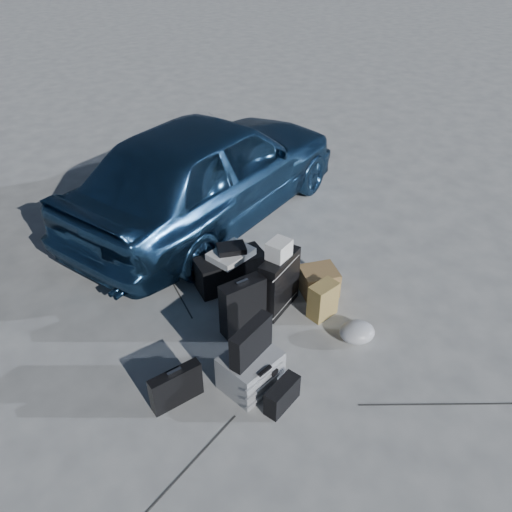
% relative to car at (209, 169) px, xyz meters
% --- Properties ---
extents(ground, '(60.00, 60.00, 0.00)m').
position_rel_car_xyz_m(ground, '(-0.87, -2.63, -0.71)').
color(ground, '#B7B7B2').
rests_on(ground, ground).
extents(car, '(4.49, 2.97, 1.42)m').
position_rel_car_xyz_m(car, '(0.00, 0.00, 0.00)').
color(car, navy).
rests_on(car, ground).
extents(pelican_case, '(0.54, 0.47, 0.34)m').
position_rel_car_xyz_m(pelican_case, '(-1.23, -2.65, -0.54)').
color(pelican_case, '#95979A').
rests_on(pelican_case, ground).
extents(laptop_bag, '(0.46, 0.24, 0.33)m').
position_rel_car_xyz_m(laptop_bag, '(-1.22, -2.66, -0.20)').
color(laptop_bag, black).
rests_on(laptop_bag, pelican_case).
extents(briefcase, '(0.45, 0.10, 0.35)m').
position_rel_car_xyz_m(briefcase, '(-1.83, -2.45, -0.53)').
color(briefcase, black).
rests_on(briefcase, ground).
extents(suitcase_left, '(0.45, 0.17, 0.58)m').
position_rel_car_xyz_m(suitcase_left, '(-0.88, -2.04, -0.42)').
color(suitcase_left, black).
rests_on(suitcase_left, ground).
extents(suitcase_right, '(0.56, 0.38, 0.63)m').
position_rel_car_xyz_m(suitcase_right, '(-0.39, -1.98, -0.39)').
color(suitcase_right, black).
rests_on(suitcase_right, ground).
extents(white_carton, '(0.27, 0.25, 0.18)m').
position_rel_car_xyz_m(white_carton, '(-0.41, -1.97, 0.01)').
color(white_carton, white).
rests_on(white_carton, suitcase_right).
extents(duffel_bag, '(0.79, 0.44, 0.37)m').
position_rel_car_xyz_m(duffel_bag, '(-0.59, -1.37, -0.52)').
color(duffel_bag, black).
rests_on(duffel_bag, ground).
extents(flat_box_white, '(0.51, 0.42, 0.08)m').
position_rel_car_xyz_m(flat_box_white, '(-0.59, -1.39, -0.30)').
color(flat_box_white, white).
rests_on(flat_box_white, duffel_bag).
extents(flat_box_black, '(0.35, 0.30, 0.06)m').
position_rel_car_xyz_m(flat_box_black, '(-0.58, -1.39, -0.23)').
color(flat_box_black, black).
rests_on(flat_box_black, flat_box_white).
extents(kraft_bag, '(0.31, 0.20, 0.38)m').
position_rel_car_xyz_m(kraft_bag, '(-0.11, -2.34, -0.52)').
color(kraft_bag, '#A88B49').
rests_on(kraft_bag, ground).
extents(cardboard_box, '(0.47, 0.44, 0.28)m').
position_rel_car_xyz_m(cardboard_box, '(0.11, -2.03, -0.57)').
color(cardboard_box, olive).
rests_on(cardboard_box, ground).
extents(plastic_bag, '(0.43, 0.41, 0.19)m').
position_rel_car_xyz_m(plastic_bag, '(-0.08, -2.80, -0.62)').
color(plastic_bag, silver).
rests_on(plastic_bag, ground).
extents(messenger_bag, '(0.37, 0.22, 0.24)m').
position_rel_car_xyz_m(messenger_bag, '(-1.14, -2.99, -0.59)').
color(messenger_bag, black).
rests_on(messenger_bag, ground).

